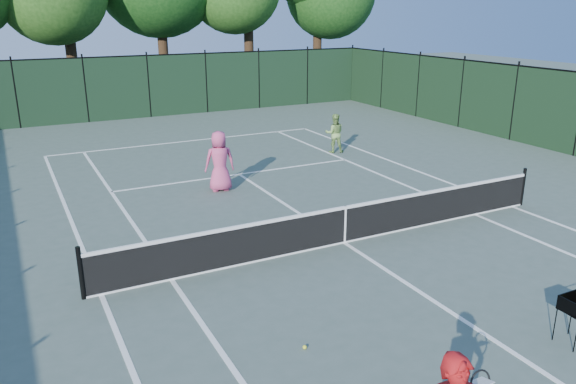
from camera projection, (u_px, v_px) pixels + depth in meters
name	position (u px, v px, depth m)	size (l,w,h in m)	color
ground	(344.00, 243.00, 13.08)	(90.00, 90.00, 0.00)	#4A594F
sideline_doubles_left	(101.00, 295.00, 10.69)	(0.10, 23.77, 0.01)	white
sideline_doubles_right	(512.00, 207.00, 15.46)	(0.10, 23.77, 0.01)	white
sideline_singles_left	(172.00, 280.00, 11.29)	(0.10, 23.77, 0.01)	white
sideline_singles_right	(475.00, 215.00, 14.86)	(0.10, 23.77, 0.01)	white
baseline_far	(188.00, 141.00, 23.12)	(10.97, 0.10, 0.01)	white
service_line_far	(239.00, 174.00, 18.48)	(8.23, 0.10, 0.01)	white
center_service_line	(344.00, 243.00, 13.07)	(0.10, 12.80, 0.01)	white
tennis_net	(345.00, 224.00, 12.93)	(11.69, 0.09, 1.06)	black
fence_far	(149.00, 87.00, 27.82)	(24.00, 0.05, 3.00)	black
player_pink	(220.00, 161.00, 16.57)	(0.97, 0.72, 1.81)	#CA4779
player_green	(334.00, 133.00, 21.11)	(0.88, 0.80, 1.47)	#7FA854
loose_ball_midcourt	(305.00, 347.00, 8.98)	(0.07, 0.07, 0.07)	yellow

